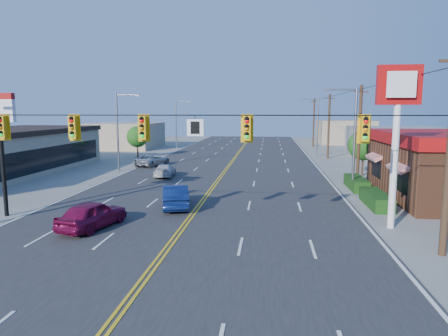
# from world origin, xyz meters

# --- Properties ---
(ground) EXTENTS (160.00, 160.00, 0.00)m
(ground) POSITION_xyz_m (0.00, 0.00, 0.00)
(ground) COLOR gray
(ground) RESTS_ON ground
(road) EXTENTS (20.00, 120.00, 0.06)m
(road) POSITION_xyz_m (0.00, 20.00, 0.03)
(road) COLOR #2D2D30
(road) RESTS_ON ground
(signal_span) EXTENTS (24.32, 0.34, 9.00)m
(signal_span) POSITION_xyz_m (-0.12, 0.00, 4.89)
(signal_span) COLOR #47301E
(signal_span) RESTS_ON ground
(kfc_pylon) EXTENTS (2.20, 0.36, 8.50)m
(kfc_pylon) POSITION_xyz_m (11.00, 4.00, 6.04)
(kfc_pylon) COLOR white
(kfc_pylon) RESTS_ON ground
(pizza_hut_sign) EXTENTS (1.90, 0.30, 6.85)m
(pizza_hut_sign) POSITION_xyz_m (-11.00, 4.00, 5.18)
(pizza_hut_sign) COLOR black
(pizza_hut_sign) RESTS_ON ground
(streetlight_se) EXTENTS (2.55, 0.25, 8.00)m
(streetlight_se) POSITION_xyz_m (10.79, 14.00, 4.51)
(streetlight_se) COLOR gray
(streetlight_se) RESTS_ON ground
(streetlight_ne) EXTENTS (2.55, 0.25, 8.00)m
(streetlight_ne) POSITION_xyz_m (10.79, 38.00, 4.51)
(streetlight_ne) COLOR gray
(streetlight_ne) RESTS_ON ground
(streetlight_sw) EXTENTS (2.55, 0.25, 8.00)m
(streetlight_sw) POSITION_xyz_m (-10.79, 22.00, 4.51)
(streetlight_sw) COLOR gray
(streetlight_sw) RESTS_ON ground
(streetlight_nw) EXTENTS (2.55, 0.25, 8.00)m
(streetlight_nw) POSITION_xyz_m (-10.79, 48.00, 4.51)
(streetlight_nw) COLOR gray
(streetlight_nw) RESTS_ON ground
(utility_pole_near) EXTENTS (0.28, 0.28, 8.40)m
(utility_pole_near) POSITION_xyz_m (12.20, 18.00, 4.20)
(utility_pole_near) COLOR #47301E
(utility_pole_near) RESTS_ON ground
(utility_pole_mid) EXTENTS (0.28, 0.28, 8.40)m
(utility_pole_mid) POSITION_xyz_m (12.20, 36.00, 4.20)
(utility_pole_mid) COLOR #47301E
(utility_pole_mid) RESTS_ON ground
(utility_pole_far) EXTENTS (0.28, 0.28, 8.40)m
(utility_pole_far) POSITION_xyz_m (12.20, 54.00, 4.20)
(utility_pole_far) COLOR #47301E
(utility_pole_far) RESTS_ON ground
(tree_kfc_rear) EXTENTS (2.94, 2.94, 4.41)m
(tree_kfc_rear) POSITION_xyz_m (13.50, 22.00, 2.93)
(tree_kfc_rear) COLOR #47301E
(tree_kfc_rear) RESTS_ON ground
(tree_west) EXTENTS (2.80, 2.80, 4.20)m
(tree_west) POSITION_xyz_m (-13.00, 34.00, 2.79)
(tree_west) COLOR #47301E
(tree_west) RESTS_ON ground
(bld_east_mid) EXTENTS (12.00, 10.00, 4.00)m
(bld_east_mid) POSITION_xyz_m (22.00, 40.00, 2.00)
(bld_east_mid) COLOR gray
(bld_east_mid) RESTS_ON ground
(bld_west_far) EXTENTS (11.00, 12.00, 4.20)m
(bld_west_far) POSITION_xyz_m (-20.00, 48.00, 2.10)
(bld_west_far) COLOR tan
(bld_west_far) RESTS_ON ground
(bld_east_far) EXTENTS (10.00, 10.00, 4.40)m
(bld_east_far) POSITION_xyz_m (19.00, 62.00, 2.20)
(bld_east_far) COLOR tan
(bld_east_far) RESTS_ON ground
(car_magenta) EXTENTS (2.74, 4.59, 1.46)m
(car_magenta) POSITION_xyz_m (-4.71, 2.00, 0.73)
(car_magenta) COLOR maroon
(car_magenta) RESTS_ON ground
(car_blue) EXTENTS (2.60, 4.71, 1.47)m
(car_blue) POSITION_xyz_m (-1.42, 6.99, 0.74)
(car_blue) COLOR #0D1D50
(car_blue) RESTS_ON ground
(car_white) EXTENTS (2.02, 4.21, 1.18)m
(car_white) POSITION_xyz_m (-5.24, 18.76, 0.59)
(car_white) COLOR #BDBDBD
(car_white) RESTS_ON ground
(car_silver) EXTENTS (3.55, 5.16, 1.31)m
(car_silver) POSITION_xyz_m (-8.57, 26.00, 0.65)
(car_silver) COLOR #B6B7BB
(car_silver) RESTS_ON ground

